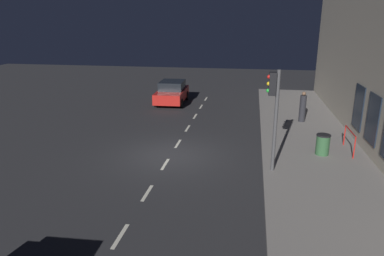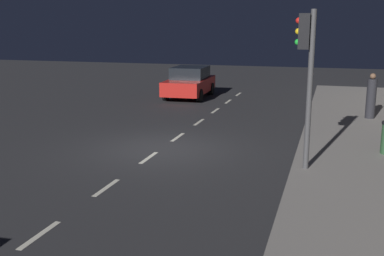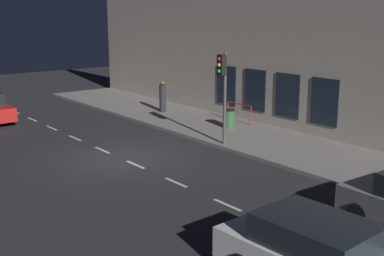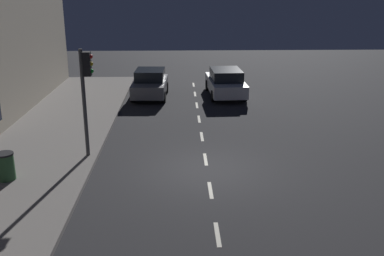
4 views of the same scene
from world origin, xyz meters
name	(u,v)px [view 4 (image 4 of 4)]	position (x,y,z in m)	size (l,w,h in m)	color
ground_plane	(207,170)	(0.00, 0.00, 0.00)	(60.00, 60.00, 0.00)	#28282B
sidewalk	(26,170)	(6.25, 0.00, 0.07)	(4.50, 32.00, 0.15)	gray
lane_centre_line	(205,159)	(0.00, -1.00, 0.00)	(0.12, 27.20, 0.01)	beige
traffic_light	(86,83)	(4.24, -1.21, 2.85)	(0.48, 0.32, 3.91)	#424244
parked_car_0	(226,82)	(-1.75, -10.92, 0.79)	(2.13, 4.61, 1.58)	silver
parked_car_2	(150,84)	(2.60, -10.75, 0.79)	(2.03, 3.93, 1.58)	slate
trash_bin	(5,166)	(6.56, 0.90, 0.60)	(0.60, 0.60, 0.90)	#2D5633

